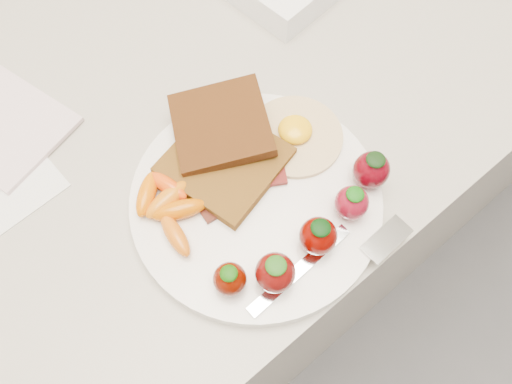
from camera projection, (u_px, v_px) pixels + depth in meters
counter at (206, 239)px, 1.01m from camera, size 2.00×0.60×0.90m
plate at (256, 200)px, 0.54m from camera, size 0.27×0.27×0.02m
toast_lower at (225, 162)px, 0.54m from camera, size 0.14×0.14×0.01m
toast_upper at (221, 125)px, 0.55m from camera, size 0.14×0.14×0.02m
fried_egg at (295, 134)px, 0.56m from camera, size 0.11×0.11×0.02m
bacon_strips at (239, 184)px, 0.53m from camera, size 0.11×0.06×0.01m
baby_carrots at (168, 205)px, 0.52m from camera, size 0.07×0.11×0.02m
strawberries at (316, 228)px, 0.49m from camera, size 0.22×0.06×0.05m
fork at (340, 256)px, 0.50m from camera, size 0.18×0.05×0.00m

